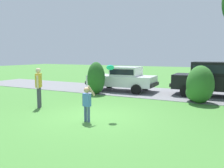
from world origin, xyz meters
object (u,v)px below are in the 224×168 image
parked_sedan (123,78)px  adult_onlooker (39,85)px  parked_suv (216,77)px  child_thrower (87,101)px  frisbee (110,68)px

parked_sedan → adult_onlooker: adult_onlooker is taller
parked_suv → adult_onlooker: size_ratio=2.73×
adult_onlooker → child_thrower: bearing=-16.7°
parked_suv → frisbee: (-3.03, -6.66, 0.77)m
adult_onlooker → parked_sedan: bearing=78.7°
parked_sedan → parked_suv: parked_suv is taller
child_thrower → frisbee: (0.43, 0.89, 1.13)m
child_thrower → adult_onlooker: bearing=163.3°
parked_sedan → parked_suv: 5.42m
frisbee → child_thrower: bearing=-115.5°
parked_sedan → parked_suv: (5.39, 0.53, 0.23)m
adult_onlooker → parked_suv: bearing=45.1°
child_thrower → adult_onlooker: 3.29m
parked_sedan → parked_suv: size_ratio=0.94×
parked_suv → adult_onlooker: bearing=-134.9°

